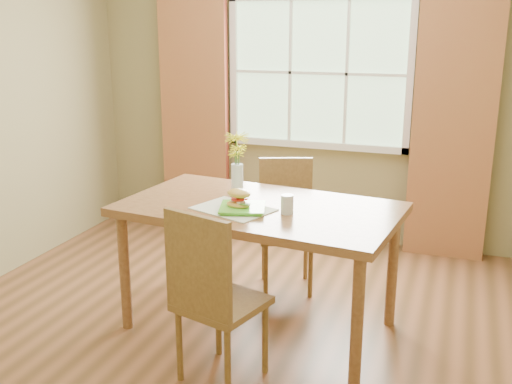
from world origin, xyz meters
The scene contains 12 objects.
room centered at (0.00, 0.00, 1.35)m, with size 4.24×3.84×2.74m.
window centered at (0.00, 1.87, 1.50)m, with size 1.62×0.06×1.32m.
curtain_left centered at (-1.15, 1.78, 1.10)m, with size 0.65×0.08×2.20m, color maroon.
curtain_right centered at (1.15, 1.78, 1.10)m, with size 0.65×0.08×2.20m, color maroon.
dining_table centered at (0.08, 0.08, 0.74)m, with size 1.80×1.14×0.83m.
chair_near centered at (0.05, -0.62, 0.55)m, with size 0.52×0.52×1.01m.
chair_far centered at (0.05, 0.78, 0.52)m, with size 0.51×0.51×0.96m.
placemat centered at (-0.04, -0.05, 0.83)m, with size 0.45×0.33×0.01m, color beige.
plate centered at (0.02, -0.06, 0.84)m, with size 0.27×0.27×0.01m, color #55C531.
croissant_sandwich centered at (0.00, -0.07, 0.91)m, with size 0.18×0.14×0.12m.
water_glass centered at (0.29, -0.02, 0.88)m, with size 0.08×0.08×0.11m.
flower_vase centered at (-0.15, 0.29, 1.07)m, with size 0.17×0.17×0.41m.
Camera 1 is at (1.24, -3.28, 1.93)m, focal length 42.00 mm.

